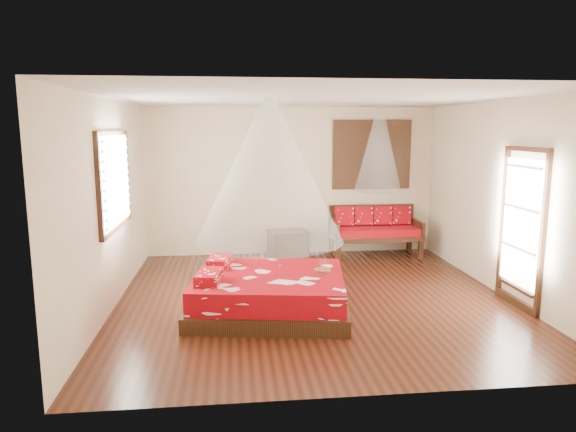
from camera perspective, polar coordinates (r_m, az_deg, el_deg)
name	(u,v)px	position (r m, az deg, el deg)	size (l,w,h in m)	color
room	(314,201)	(7.12, 2.94, 1.64)	(5.54, 5.54, 2.84)	black
bed	(269,292)	(6.88, -2.14, -8.48)	(2.26, 2.10, 0.63)	black
daybed	(375,228)	(9.90, 9.60, -1.37)	(1.68, 0.74, 0.94)	black
storage_chest	(288,243)	(9.71, -0.01, -3.06)	(0.82, 0.66, 0.50)	black
shutter_panel	(372,155)	(10.06, 9.29, 6.74)	(1.52, 0.06, 1.32)	black
window_left	(115,180)	(7.37, -18.65, 3.76)	(0.10, 1.74, 1.34)	black
glazed_door	(521,229)	(7.55, 24.49, -1.31)	(0.08, 1.02, 2.16)	black
wine_tray	(323,268)	(6.94, 3.86, -5.77)	(0.22, 0.22, 0.18)	brown
mosquito_net_main	(269,172)	(6.56, -2.08, 4.91)	(1.91, 1.91, 1.80)	white
mosquito_net_daybed	(379,150)	(9.60, 10.06, 7.18)	(0.86, 0.86, 1.50)	white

